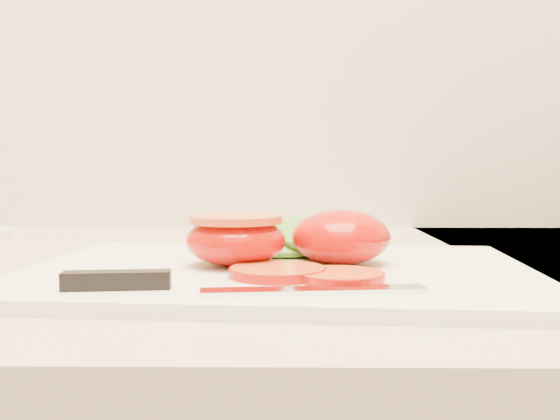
{
  "coord_description": "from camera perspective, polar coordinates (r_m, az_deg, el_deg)",
  "views": [
    {
      "loc": [
        -0.02,
        1.07,
        1.02
      ],
      "look_at": [
        -0.02,
        1.58,
        0.99
      ],
      "focal_mm": 40.0,
      "sensor_mm": 36.0,
      "label": 1
    }
  ],
  "objects": [
    {
      "name": "cutting_board",
      "position": [
        0.51,
        -0.01,
        -5.73
      ],
      "size": [
        0.42,
        0.32,
        0.01
      ],
      "primitive_type": "cube",
      "rotation": [
        0.0,
        0.0,
        -0.08
      ],
      "color": "white",
      "rests_on": "counter"
    },
    {
      "name": "tomato_half_dome",
      "position": [
        0.52,
        5.59,
        -2.47
      ],
      "size": [
        0.08,
        0.08,
        0.04
      ],
      "primitive_type": "ellipsoid",
      "color": "#BC1600",
      "rests_on": "cutting_board"
    },
    {
      "name": "tomato_half_cut",
      "position": [
        0.51,
        -4.06,
        -2.58
      ],
      "size": [
        0.08,
        0.08,
        0.04
      ],
      "color": "#BC1600",
      "rests_on": "cutting_board"
    },
    {
      "name": "tomato_slice_0",
      "position": [
        0.46,
        -0.22,
        -5.66
      ],
      "size": [
        0.07,
        0.07,
        0.01
      ],
      "primitive_type": "cylinder",
      "color": "orange",
      "rests_on": "cutting_board"
    },
    {
      "name": "tomato_slice_1",
      "position": [
        0.45,
        5.52,
        -6.01
      ],
      "size": [
        0.06,
        0.06,
        0.01
      ],
      "primitive_type": "cylinder",
      "color": "orange",
      "rests_on": "cutting_board"
    },
    {
      "name": "lettuce_leaf_0",
      "position": [
        0.59,
        -0.91,
        -2.51
      ],
      "size": [
        0.15,
        0.1,
        0.03
      ],
      "primitive_type": "ellipsoid",
      "rotation": [
        0.0,
        0.0,
        0.02
      ],
      "color": "#66B22F",
      "rests_on": "cutting_board"
    },
    {
      "name": "lettuce_leaf_1",
      "position": [
        0.59,
        3.98,
        -2.6
      ],
      "size": [
        0.14,
        0.15,
        0.03
      ],
      "primitive_type": "ellipsoid",
      "rotation": [
        0.0,
        0.0,
        0.85
      ],
      "color": "#66B22F",
      "rests_on": "cutting_board"
    },
    {
      "name": "knife",
      "position": [
        0.41,
        -7.98,
        -6.73
      ],
      "size": [
        0.24,
        0.04,
        0.01
      ],
      "rotation": [
        0.0,
        0.0,
        0.11
      ],
      "color": "silver",
      "rests_on": "cutting_board"
    }
  ]
}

